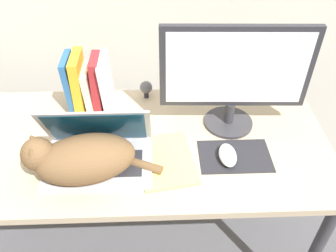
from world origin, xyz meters
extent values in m
cube|color=tan|center=(0.00, 0.33, 0.71)|extent=(1.50, 0.66, 0.03)
cylinder|color=#38383D|center=(0.70, 0.61, 0.35)|extent=(0.04, 0.04, 0.69)
cube|color=#B7B7BC|center=(-0.09, 0.21, 0.73)|extent=(0.36, 0.24, 0.02)
cube|color=#28282D|center=(-0.09, 0.20, 0.74)|extent=(0.30, 0.12, 0.00)
cube|color=#B7B7BC|center=(-0.09, 0.28, 0.84)|extent=(0.36, 0.12, 0.21)
cube|color=#0A334C|center=(-0.09, 0.27, 0.84)|extent=(0.33, 0.10, 0.19)
ellipsoid|color=brown|center=(-0.12, 0.17, 0.80)|extent=(0.35, 0.24, 0.15)
sphere|color=brown|center=(-0.27, 0.17, 0.83)|extent=(0.11, 0.11, 0.11)
cone|color=brown|center=(-0.28, 0.20, 0.87)|extent=(0.04, 0.04, 0.03)
cone|color=brown|center=(-0.27, 0.14, 0.87)|extent=(0.04, 0.04, 0.03)
cylinder|color=brown|center=(0.06, 0.19, 0.74)|extent=(0.14, 0.08, 0.03)
cylinder|color=#333338|center=(0.39, 0.42, 0.73)|extent=(0.19, 0.19, 0.01)
cylinder|color=#333338|center=(0.39, 0.42, 0.78)|extent=(0.04, 0.04, 0.08)
cube|color=#28282D|center=(0.39, 0.42, 0.98)|extent=(0.53, 0.04, 0.32)
cube|color=white|center=(0.39, 0.41, 0.98)|extent=(0.49, 0.02, 0.28)
cube|color=#232328|center=(0.38, 0.24, 0.72)|extent=(0.25, 0.16, 0.00)
ellipsoid|color=silver|center=(0.36, 0.23, 0.74)|extent=(0.06, 0.11, 0.04)
cube|color=#285B93|center=(-0.23, 0.55, 0.84)|extent=(0.03, 0.14, 0.23)
cube|color=gold|center=(-0.19, 0.55, 0.84)|extent=(0.04, 0.15, 0.24)
cube|color=beige|center=(-0.16, 0.55, 0.81)|extent=(0.03, 0.14, 0.18)
cube|color=maroon|center=(-0.12, 0.55, 0.84)|extent=(0.04, 0.13, 0.23)
cube|color=white|center=(-0.09, 0.55, 0.84)|extent=(0.04, 0.16, 0.23)
cube|color=#E5DB6B|center=(0.14, 0.23, 0.73)|extent=(0.23, 0.29, 0.01)
cylinder|color=#232328|center=(0.07, 0.60, 0.73)|extent=(0.02, 0.02, 0.02)
sphere|color=#4C4C51|center=(0.07, 0.60, 0.77)|extent=(0.05, 0.05, 0.05)
camera|label=1|loc=(0.12, -0.64, 1.63)|focal=38.00mm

